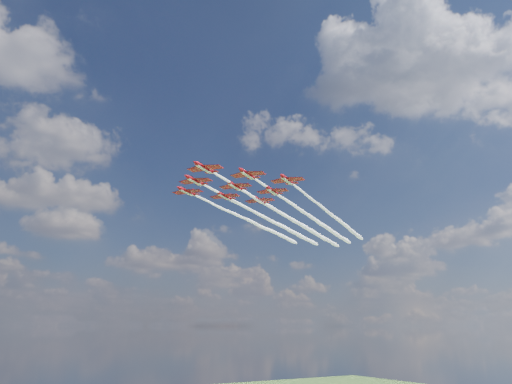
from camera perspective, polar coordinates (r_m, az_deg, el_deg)
jet_lead at (r=170.92m, az=2.35°, el=-2.10°), size 89.51×66.23×2.60m
jet_row2_port at (r=176.81m, az=5.76°, el=-2.47°), size 89.51×66.23×2.60m
jet_row2_starb at (r=181.89m, az=1.04°, el=-2.90°), size 89.51×66.23×2.60m
jet_row3_port at (r=183.29m, az=8.94°, el=-2.82°), size 89.51×66.23×2.60m
jet_row3_centre at (r=187.54m, az=4.29°, el=-3.24°), size 89.51×66.23×2.60m
jet_row3_starb at (r=192.98m, az=-0.13°, el=-3.62°), size 89.51×66.23×2.60m
jet_row4_port at (r=193.77m, az=7.35°, el=-3.54°), size 89.51×66.23×2.60m
jet_row4_starb at (r=198.42m, az=2.98°, el=-3.91°), size 89.51×66.23×2.60m
jet_tail at (r=204.41m, az=5.92°, el=-4.19°), size 89.51×66.23×2.60m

